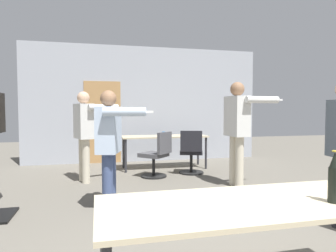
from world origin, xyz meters
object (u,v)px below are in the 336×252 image
at_px(person_center_tall, 85,128).
at_px(drink_cup, 164,134).
at_px(office_chair_side_rolled, 157,156).
at_px(person_near_casual, 110,139).
at_px(beer_bottle, 334,178).
at_px(office_chair_far_left, 191,154).
at_px(person_far_watching, 238,124).

bearing_deg(person_center_tall, drink_cup, 96.02).
bearing_deg(office_chair_side_rolled, person_center_tall, 138.23).
xyz_separation_m(person_near_casual, person_center_tall, (-0.38, 1.69, 0.05)).
distance_m(person_center_tall, beer_bottle, 4.45).
bearing_deg(person_near_casual, office_chair_far_left, 152.69).
xyz_separation_m(person_near_casual, office_chair_far_left, (1.74, 1.90, -0.52)).
relative_size(office_chair_far_left, drink_cup, 8.65).
bearing_deg(drink_cup, office_chair_side_rolled, -112.40).
height_order(person_near_casual, beer_bottle, person_near_casual).
relative_size(person_far_watching, office_chair_far_left, 1.99).
xyz_separation_m(person_far_watching, beer_bottle, (-0.93, -3.20, -0.19)).
relative_size(person_far_watching, beer_bottle, 5.49).
bearing_deg(office_chair_side_rolled, beer_bottle, -130.73).
bearing_deg(person_far_watching, office_chair_side_rolled, -132.64).
relative_size(person_near_casual, office_chair_side_rolled, 1.76).
distance_m(person_far_watching, office_chair_far_left, 1.40).
xyz_separation_m(person_far_watching, drink_cup, (-0.93, 1.74, -0.29)).
xyz_separation_m(person_center_tall, drink_cup, (1.67, 0.80, -0.20)).
xyz_separation_m(person_near_casual, person_far_watching, (2.21, 0.76, 0.15)).
bearing_deg(beer_bottle, drink_cup, 89.93).
height_order(person_center_tall, drink_cup, person_center_tall).
relative_size(beer_bottle, drink_cup, 3.13).
bearing_deg(office_chair_side_rolled, person_far_watching, -84.03).
bearing_deg(office_chair_far_left, drink_cup, 145.74).
height_order(person_center_tall, office_chair_side_rolled, person_center_tall).
relative_size(person_near_casual, drink_cup, 15.03).
distance_m(person_near_casual, beer_bottle, 2.75).
distance_m(person_far_watching, drink_cup, 1.99).
relative_size(person_far_watching, office_chair_side_rolled, 2.01).
bearing_deg(office_chair_side_rolled, person_near_casual, -163.90).
relative_size(office_chair_side_rolled, beer_bottle, 2.73).
bearing_deg(person_near_casual, office_chair_side_rolled, 166.07).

